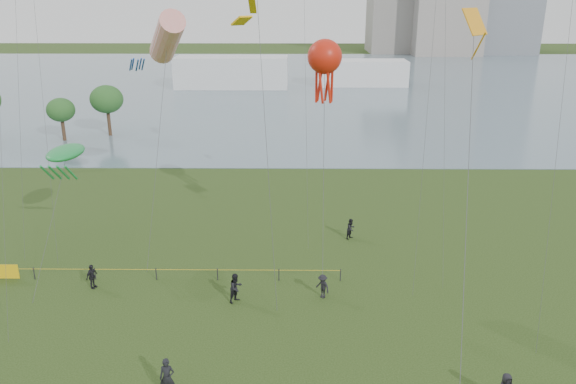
{
  "coord_description": "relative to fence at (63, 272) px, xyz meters",
  "views": [
    {
      "loc": [
        0.29,
        -17.27,
        17.67
      ],
      "look_at": [
        0.0,
        10.0,
        8.0
      ],
      "focal_mm": 35.0,
      "sensor_mm": 36.0,
      "label": 1
    }
  ],
  "objects": [
    {
      "name": "lake",
      "position": [
        14.77,
        84.72,
        -0.53
      ],
      "size": [
        400.0,
        120.0,
        0.08
      ],
      "primitive_type": "cube",
      "color": "slate",
      "rests_on": "ground_plane"
    },
    {
      "name": "building_low",
      "position": [
        46.77,
        152.72,
        13.45
      ],
      "size": [
        16.0,
        18.0,
        28.0
      ],
      "primitive_type": "cube",
      "color": "slate",
      "rests_on": "ground_plane"
    },
    {
      "name": "pavilion_left",
      "position": [
        2.77,
        79.72,
        2.45
      ],
      "size": [
        22.0,
        8.0,
        6.0
      ],
      "primitive_type": "cube",
      "color": "silver",
      "rests_on": "ground_plane"
    },
    {
      "name": "pavilion_right",
      "position": [
        28.77,
        82.72,
        1.95
      ],
      "size": [
        18.0,
        7.0,
        5.0
      ],
      "primitive_type": "cube",
      "color": "silver",
      "rests_on": "ground_plane"
    },
    {
      "name": "trees",
      "position": [
        -16.81,
        36.18,
        4.46
      ],
      "size": [
        18.2,
        9.78,
        7.65
      ],
      "color": "#3B281B",
      "rests_on": "ground_plane"
    },
    {
      "name": "fence",
      "position": [
        0.0,
        0.0,
        0.0
      ],
      "size": [
        24.07,
        0.07,
        1.05
      ],
      "color": "black",
      "rests_on": "ground_plane"
    },
    {
      "name": "spectator_a",
      "position": [
        11.6,
        -2.66,
        0.37
      ],
      "size": [
        1.12,
        1.14,
        1.85
      ],
      "primitive_type": "imported",
      "rotation": [
        0.0,
        0.0,
        0.86
      ],
      "color": "black",
      "rests_on": "ground_plane"
    },
    {
      "name": "spectator_b",
      "position": [
        16.85,
        -2.14,
        0.22
      ],
      "size": [
        1.11,
        1.12,
        1.55
      ],
      "primitive_type": "imported",
      "rotation": [
        0.0,
        0.0,
        -0.79
      ],
      "color": "black",
      "rests_on": "ground_plane"
    },
    {
      "name": "spectator_c",
      "position": [
        2.33,
        -1.09,
        0.25
      ],
      "size": [
        0.72,
        1.02,
        1.61
      ],
      "primitive_type": "imported",
      "rotation": [
        0.0,
        0.0,
        1.19
      ],
      "color": "black",
      "rests_on": "ground_plane"
    },
    {
      "name": "spectator_f",
      "position": [
        9.25,
        -11.11,
        0.41
      ],
      "size": [
        0.7,
        0.46,
        1.93
      ],
      "primitive_type": "imported",
      "rotation": [
        0.0,
        0.0,
        0.0
      ],
      "color": "black",
      "rests_on": "ground_plane"
    },
    {
      "name": "spectator_g",
      "position": [
        19.43,
        6.73,
        0.24
      ],
      "size": [
        0.97,
        0.98,
        1.59
      ],
      "primitive_type": "imported",
      "rotation": [
        0.0,
        0.0,
        0.83
      ],
      "color": "black",
      "rests_on": "ground_plane"
    },
    {
      "name": "kite_windsock",
      "position": [
        6.74,
        5.21,
        14.39
      ],
      "size": [
        4.18,
        6.67,
        16.81
      ],
      "rotation": [
        0.0,
        0.0,
        -0.42
      ],
      "color": "#3F3F42"
    },
    {
      "name": "kite_creature",
      "position": [
        -1.08,
        5.55,
        6.48
      ],
      "size": [
        2.32,
        10.69,
        7.48
      ],
      "rotation": [
        0.0,
        0.0,
        0.16
      ],
      "color": "#3F3F42"
    },
    {
      "name": "kite_octopus",
      "position": [
        16.99,
        3.69,
        13.28
      ],
      "size": [
        2.19,
        7.04,
        15.01
      ],
      "rotation": [
        0.0,
        0.0,
        -0.17
      ],
      "color": "#3F3F42"
    },
    {
      "name": "kite_delta",
      "position": [
        23.04,
        -6.9,
        14.88
      ],
      "size": [
        4.08,
        15.45,
        17.07
      ],
      "rotation": [
        0.0,
        0.0,
        -0.25
      ],
      "color": "#3F3F42"
    }
  ]
}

